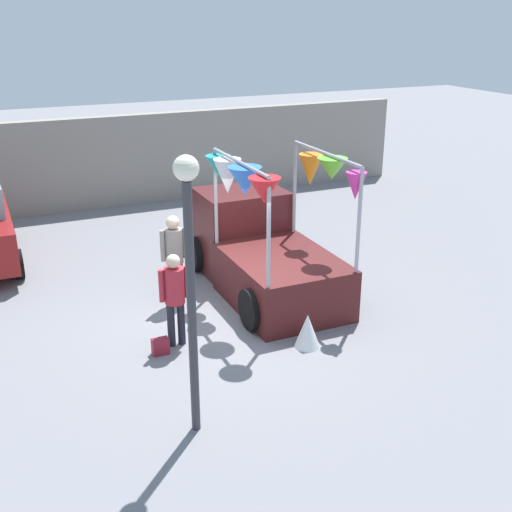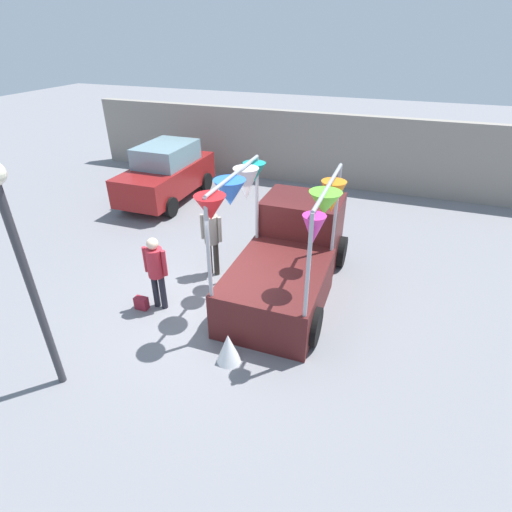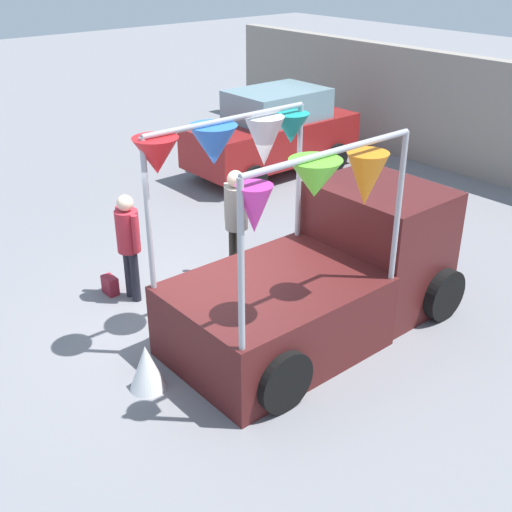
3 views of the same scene
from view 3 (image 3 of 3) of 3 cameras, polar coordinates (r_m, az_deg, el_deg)
The scene contains 7 objects.
ground_plane at distance 9.29m, azimuth -4.31°, elevation -5.36°, with size 60.00×60.00×0.00m, color slate.
vendor_truck at distance 8.74m, azimuth 6.44°, elevation -0.85°, with size 2.50×4.12×2.94m.
parked_car at distance 14.80m, azimuth 1.54°, elevation 10.97°, with size 1.88×4.00×1.88m.
person_customer at distance 9.44m, azimuth -11.28°, elevation 1.60°, with size 0.53×0.34×1.66m.
person_vendor at distance 9.82m, azimuth -1.79°, elevation 3.72°, with size 0.53×0.34×1.79m.
handbag at distance 10.02m, azimuth -12.84°, elevation -2.54°, with size 0.28×0.16×0.28m, color maroon.
folded_kite_bundle_white at distance 7.85m, azimuth -9.70°, elevation -9.73°, with size 0.44×0.44×0.60m, color white.
Camera 3 is at (6.47, -4.54, 4.88)m, focal length 45.00 mm.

